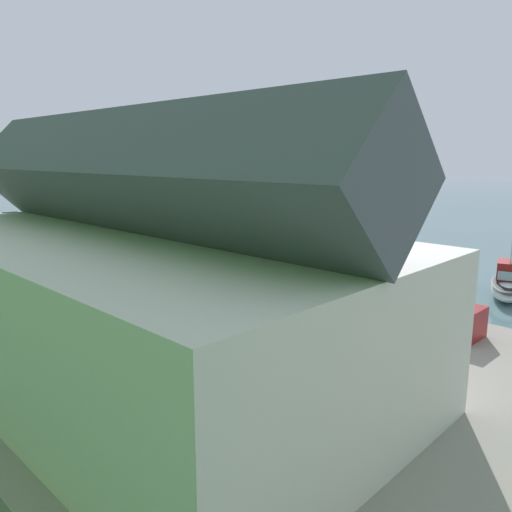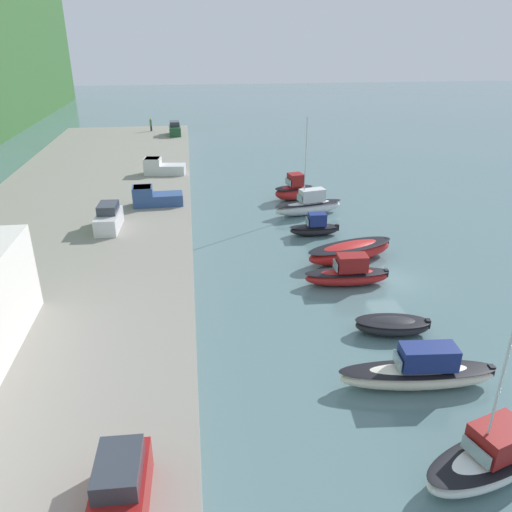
% 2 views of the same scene
% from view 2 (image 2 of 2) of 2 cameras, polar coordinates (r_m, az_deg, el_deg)
% --- Properties ---
extents(ground_plane, '(320.00, 320.00, 0.00)m').
position_cam_2_polar(ground_plane, '(38.91, 14.96, -2.64)').
color(ground_plane, slate).
extents(quay_promenade, '(122.49, 20.90, 1.69)m').
position_cam_2_polar(quay_promenade, '(37.36, -23.40, -3.63)').
color(quay_promenade, gray).
rests_on(quay_promenade, ground_plane).
extents(moored_boat_0, '(4.05, 6.86, 8.62)m').
position_cam_2_polar(moored_boat_0, '(24.31, 25.20, -20.16)').
color(moored_boat_0, white).
rests_on(moored_boat_0, ground_plane).
extents(moored_boat_1, '(2.47, 8.48, 2.43)m').
position_cam_2_polar(moored_boat_1, '(27.94, 18.18, -12.49)').
color(moored_boat_1, white).
rests_on(moored_boat_1, ground_plane).
extents(moored_boat_2, '(2.56, 4.84, 1.03)m').
position_cam_2_polar(moored_boat_2, '(32.08, 15.32, -7.65)').
color(moored_boat_2, black).
rests_on(moored_boat_2, ground_plane).
extents(moored_boat_3, '(2.03, 6.37, 2.36)m').
position_cam_2_polar(moored_boat_3, '(37.17, 10.46, -2.04)').
color(moored_boat_3, red).
rests_on(moored_boat_3, ground_plane).
extents(moored_boat_4, '(4.66, 8.16, 1.57)m').
position_cam_2_polar(moored_boat_4, '(41.10, 10.71, 0.53)').
color(moored_boat_4, red).
rests_on(moored_boat_4, ground_plane).
extents(moored_boat_5, '(1.72, 4.63, 2.09)m').
position_cam_2_polar(moored_boat_5, '(46.01, 6.76, 3.26)').
color(moored_boat_5, black).
rests_on(moored_boat_5, ground_plane).
extents(moored_boat_6, '(3.18, 7.51, 9.80)m').
position_cam_2_polar(moored_boat_6, '(51.28, 6.09, 5.80)').
color(moored_boat_6, white).
rests_on(moored_boat_6, ground_plane).
extents(moored_boat_7, '(2.99, 4.70, 2.93)m').
position_cam_2_polar(moored_boat_7, '(55.86, 4.34, 7.52)').
color(moored_boat_7, red).
rests_on(moored_boat_7, ground_plane).
extents(parked_car_0, '(4.26, 1.95, 2.16)m').
position_cam_2_polar(parked_car_0, '(85.30, -9.25, 14.11)').
color(parked_car_0, '#1E4C2D').
rests_on(parked_car_0, quay_promenade).
extents(parked_car_1, '(4.27, 1.97, 2.16)m').
position_cam_2_polar(parked_car_1, '(44.22, -16.48, 4.13)').
color(parked_car_1, silver).
rests_on(parked_car_1, quay_promenade).
extents(parked_car_2, '(4.24, 1.90, 2.16)m').
position_cam_2_polar(parked_car_2, '(19.45, -15.26, -24.66)').
color(parked_car_2, maroon).
rests_on(parked_car_2, quay_promenade).
extents(pickup_truck_0, '(2.49, 4.92, 1.90)m').
position_cam_2_polar(pickup_truck_0, '(60.97, -10.79, 9.96)').
color(pickup_truck_0, silver).
rests_on(pickup_truck_0, quay_promenade).
extents(pickup_truck_1, '(2.15, 4.80, 1.90)m').
position_cam_2_polar(pickup_truck_1, '(49.54, -11.65, 6.63)').
color(pickup_truck_1, '#2D4C84').
rests_on(pickup_truck_1, quay_promenade).
extents(person_on_quay, '(0.40, 0.40, 2.14)m').
position_cam_2_polar(person_on_quay, '(89.48, -11.92, 14.49)').
color(person_on_quay, '#232838').
rests_on(person_on_quay, quay_promenade).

